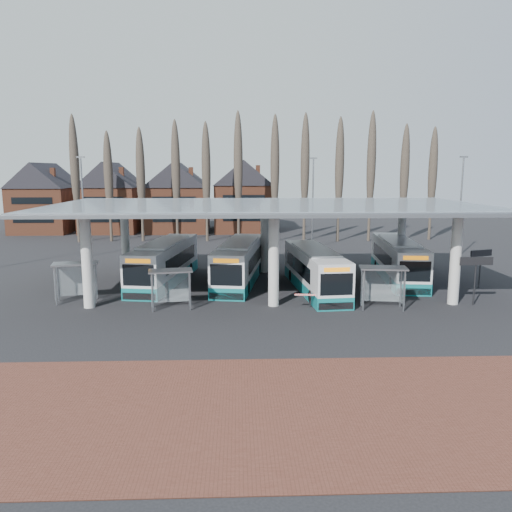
{
  "coord_description": "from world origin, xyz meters",
  "views": [
    {
      "loc": [
        -2.3,
        -29.28,
        8.81
      ],
      "look_at": [
        -0.99,
        7.0,
        2.55
      ],
      "focal_mm": 35.0,
      "sensor_mm": 36.0,
      "label": 1
    }
  ],
  "objects_px": {
    "bus_3": "(398,260)",
    "shelter_0": "(76,273)",
    "shelter_2": "(383,278)",
    "bus_0": "(165,263)",
    "bus_1": "(239,263)",
    "bus_2": "(315,271)",
    "shelter_1": "(171,280)"
  },
  "relations": [
    {
      "from": "shelter_1",
      "to": "shelter_2",
      "type": "xyz_separation_m",
      "value": [
        13.6,
        -0.43,
        0.13
      ]
    },
    {
      "from": "bus_3",
      "to": "shelter_0",
      "type": "bearing_deg",
      "value": -158.75
    },
    {
      "from": "shelter_0",
      "to": "shelter_2",
      "type": "bearing_deg",
      "value": -18.73
    },
    {
      "from": "bus_3",
      "to": "shelter_2",
      "type": "bearing_deg",
      "value": -107.13
    },
    {
      "from": "bus_2",
      "to": "shelter_2",
      "type": "relative_size",
      "value": 3.7
    },
    {
      "from": "shelter_0",
      "to": "shelter_1",
      "type": "relative_size",
      "value": 1.08
    },
    {
      "from": "bus_1",
      "to": "shelter_1",
      "type": "distance_m",
      "value": 8.71
    },
    {
      "from": "bus_1",
      "to": "bus_2",
      "type": "relative_size",
      "value": 1.05
    },
    {
      "from": "bus_1",
      "to": "bus_3",
      "type": "distance_m",
      "value": 12.99
    },
    {
      "from": "bus_2",
      "to": "bus_0",
      "type": "bearing_deg",
      "value": 159.9
    },
    {
      "from": "bus_1",
      "to": "shelter_1",
      "type": "xyz_separation_m",
      "value": [
        -4.43,
        -7.49,
        0.31
      ]
    },
    {
      "from": "bus_3",
      "to": "shelter_2",
      "type": "relative_size",
      "value": 3.82
    },
    {
      "from": "bus_0",
      "to": "shelter_0",
      "type": "height_order",
      "value": "bus_0"
    },
    {
      "from": "bus_2",
      "to": "shelter_1",
      "type": "height_order",
      "value": "bus_2"
    },
    {
      "from": "bus_0",
      "to": "shelter_0",
      "type": "distance_m",
      "value": 7.68
    },
    {
      "from": "bus_2",
      "to": "shelter_2",
      "type": "bearing_deg",
      "value": -59.4
    },
    {
      "from": "bus_2",
      "to": "shelter_1",
      "type": "bearing_deg",
      "value": -160.51
    },
    {
      "from": "shelter_0",
      "to": "shelter_2",
      "type": "height_order",
      "value": "shelter_2"
    },
    {
      "from": "bus_0",
      "to": "shelter_1",
      "type": "bearing_deg",
      "value": -70.19
    },
    {
      "from": "shelter_1",
      "to": "shelter_2",
      "type": "height_order",
      "value": "shelter_2"
    },
    {
      "from": "bus_0",
      "to": "bus_1",
      "type": "bearing_deg",
      "value": 7.32
    },
    {
      "from": "bus_1",
      "to": "shelter_0",
      "type": "xyz_separation_m",
      "value": [
        -11.04,
        -5.56,
        0.42
      ]
    },
    {
      "from": "bus_3",
      "to": "shelter_2",
      "type": "distance_m",
      "value": 9.52
    },
    {
      "from": "bus_3",
      "to": "shelter_1",
      "type": "height_order",
      "value": "bus_3"
    },
    {
      "from": "bus_1",
      "to": "shelter_0",
      "type": "height_order",
      "value": "bus_1"
    },
    {
      "from": "bus_1",
      "to": "shelter_1",
      "type": "bearing_deg",
      "value": -111.78
    },
    {
      "from": "bus_0",
      "to": "bus_3",
      "type": "xyz_separation_m",
      "value": [
        18.88,
        0.65,
        -0.02
      ]
    },
    {
      "from": "shelter_2",
      "to": "shelter_0",
      "type": "bearing_deg",
      "value": -178.98
    },
    {
      "from": "bus_3",
      "to": "shelter_0",
      "type": "xyz_separation_m",
      "value": [
        -24.01,
        -6.37,
        0.44
      ]
    },
    {
      "from": "shelter_1",
      "to": "shelter_2",
      "type": "distance_m",
      "value": 13.61
    },
    {
      "from": "bus_3",
      "to": "shelter_1",
      "type": "bearing_deg",
      "value": -148.1
    },
    {
      "from": "bus_0",
      "to": "bus_3",
      "type": "relative_size",
      "value": 1.02
    }
  ]
}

